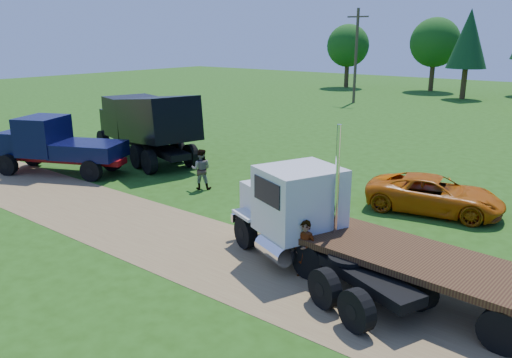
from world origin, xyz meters
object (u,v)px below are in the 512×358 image
Objects in this scene: navy_truck at (55,145)px; spectator_a at (305,249)px; black_dump_truck at (146,122)px; orange_pickup at (434,194)px; white_semi_tractor at (300,215)px; flatbed_trailer at (413,263)px.

navy_truck is 3.83× the size of spectator_a.
black_dump_truck is 4.74m from navy_truck.
black_dump_truck is at bearing 83.93° from orange_pickup.
white_semi_tractor reaches higher than black_dump_truck.
flatbed_trailer is at bearing -27.69° from navy_truck.
navy_truck reaches higher than orange_pickup.
orange_pickup is at bearing 108.81° from flatbed_trailer.
spectator_a is at bearing -8.28° from black_dump_truck.
spectator_a is at bearing -31.46° from navy_truck.
navy_truck reaches higher than spectator_a.
flatbed_trailer is (3.43, 0.08, -0.56)m from white_semi_tractor.
black_dump_truck is 17.67m from flatbed_trailer.
white_semi_tractor is 1.41× the size of orange_pickup.
flatbed_trailer is 4.90× the size of spectator_a.
navy_truck is at bearing 168.32° from spectator_a.
black_dump_truck is (-13.38, 5.44, 0.62)m from white_semi_tractor.
orange_pickup is at bearing -5.57° from navy_truck.
black_dump_truck reaches higher than navy_truck.
spectator_a is at bearing -25.98° from white_semi_tractor.
navy_truck is 18.23m from flatbed_trailer.
orange_pickup is (16.43, 5.78, -0.71)m from navy_truck.
black_dump_truck is at bearing -179.65° from white_semi_tractor.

